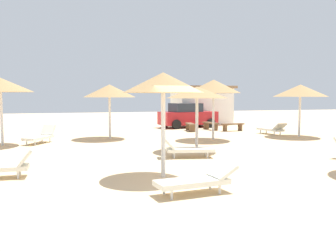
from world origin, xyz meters
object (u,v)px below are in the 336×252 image
at_px(bench_1, 190,126).
at_px(bench_2, 211,125).
at_px(lounger_1, 40,136).
at_px(lounger_6, 1,166).
at_px(parasol_4, 197,93).
at_px(parasol_5, 163,83).
at_px(parasol_1, 0,85).
at_px(lounger_4, 186,149).
at_px(beach_cabana, 201,105).
at_px(parasol_9, 214,87).
at_px(lounger_0, 272,129).
at_px(parasol_8, 109,91).
at_px(lounger_5, 197,180).
at_px(parked_car, 187,116).
at_px(parasol_0, 300,91).
at_px(bench_0, 233,126).

bearing_deg(bench_1, bench_2, 15.98).
xyz_separation_m(lounger_1, lounger_6, (-0.59, -7.43, -0.00)).
relative_size(parasol_4, parasol_5, 0.91).
xyz_separation_m(parasol_1, lounger_1, (1.60, 0.38, -2.39)).
height_order(lounger_1, bench_1, lounger_1).
relative_size(lounger_4, beach_cabana, 0.43).
relative_size(lounger_1, lounger_4, 0.98).
bearing_deg(parasol_5, parasol_9, 58.03).
distance_m(parasol_1, lounger_6, 7.51).
xyz_separation_m(lounger_0, lounger_4, (-7.34, -6.15, 0.01)).
distance_m(lounger_0, bench_1, 5.02).
bearing_deg(parasol_1, bench_1, 21.20).
bearing_deg(parasol_1, parasol_8, 15.34).
xyz_separation_m(lounger_5, lounger_6, (-4.60, 2.97, 0.01)).
bearing_deg(lounger_1, parasol_9, -6.92).
relative_size(parasol_1, parked_car, 0.72).
distance_m(lounger_4, lounger_6, 6.18).
height_order(parasol_0, bench_1, parasol_0).
bearing_deg(parasol_4, bench_0, 54.58).
distance_m(parasol_5, lounger_4, 3.95).
distance_m(parasol_1, bench_1, 11.41).
relative_size(parasol_1, lounger_1, 1.59).
bearing_deg(parasol_8, parasol_9, -21.90).
bearing_deg(bench_0, parasol_5, -123.93).
bearing_deg(bench_0, parasol_4, -125.42).
relative_size(lounger_5, bench_0, 1.29).
bearing_deg(bench_2, lounger_6, -133.57).
bearing_deg(bench_1, lounger_1, -157.49).
distance_m(lounger_1, lounger_6, 7.46).
relative_size(parasol_0, bench_0, 1.90).
relative_size(parasol_4, lounger_1, 1.36).
height_order(parasol_1, bench_1, parasol_1).
relative_size(parasol_0, lounger_1, 1.52).
relative_size(parasol_5, lounger_5, 1.46).
bearing_deg(parasol_5, lounger_0, 44.94).
distance_m(parasol_1, parasol_5, 9.70).
bearing_deg(lounger_6, bench_0, 40.79).
relative_size(parasol_0, lounger_4, 1.48).
distance_m(parasol_5, beach_cabana, 19.12).
relative_size(parasol_5, bench_0, 1.88).
distance_m(parasol_1, lounger_0, 14.50).
relative_size(parasol_5, parasol_9, 0.94).
relative_size(parasol_1, lounger_4, 1.55).
relative_size(lounger_5, beach_cabana, 0.43).
xyz_separation_m(lounger_1, bench_1, (8.81, 3.65, 0.02)).
relative_size(parasol_9, lounger_1, 1.60).
height_order(parasol_0, parked_car, parasol_0).
height_order(parasol_4, parasol_9, parasol_9).
relative_size(parasol_4, bench_0, 1.71).
bearing_deg(lounger_5, lounger_4, 74.09).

